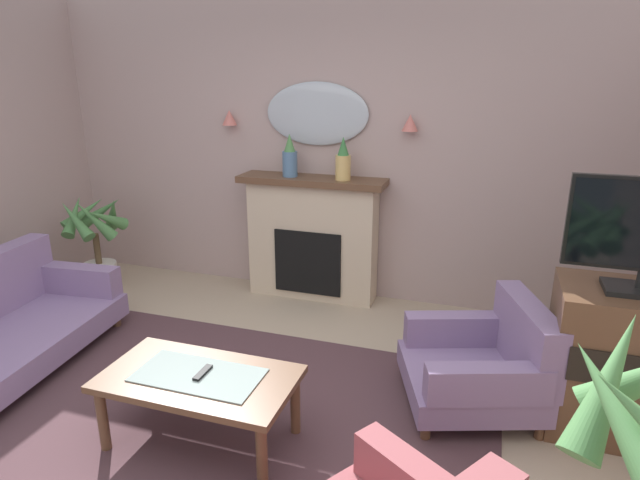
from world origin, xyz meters
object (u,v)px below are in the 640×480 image
object	(u,v)px
tv_remote	(203,373)
tv_cabinet	(623,362)
coffee_table	(199,384)
armchair_beside_couch	(485,363)
wall_mirror	(317,114)
wall_sconce_right	(410,123)
potted_plant_tall_palm	(96,240)
fireplace	(312,239)
mantel_vase_centre	(290,158)
wall_sconce_left	(229,117)
mantel_vase_left	(343,161)

from	to	relation	value
tv_remote	tv_cabinet	xyz separation A→B (m)	(2.28, 0.88, -0.00)
tv_remote	tv_cabinet	world-z (taller)	tv_cabinet
coffee_table	armchair_beside_couch	distance (m)	1.78
wall_mirror	wall_sconce_right	world-z (taller)	wall_mirror
armchair_beside_couch	potted_plant_tall_palm	distance (m)	3.75
wall_sconce_right	tv_cabinet	xyz separation A→B (m)	(1.54, -1.42, -1.21)
coffee_table	tv_remote	size ratio (longest dim) A/B	6.88
tv_remote	fireplace	bearing A→B (deg)	92.80
mantel_vase_centre	wall_sconce_left	bearing A→B (deg)	169.54
wall_mirror	wall_sconce_right	distance (m)	0.85
mantel_vase_left	coffee_table	xyz separation A→B (m)	(-0.21, -2.20, -0.94)
mantel_vase_left	coffee_table	size ratio (longest dim) A/B	0.34
mantel_vase_left	tv_remote	world-z (taller)	mantel_vase_left
fireplace	mantel_vase_left	distance (m)	0.81
fireplace	wall_mirror	size ratio (longest dim) A/B	1.42
fireplace	coffee_table	bearing A→B (deg)	-87.76
wall_sconce_right	armchair_beside_couch	size ratio (longest dim) A/B	0.14
tv_cabinet	mantel_vase_centre	bearing A→B (deg)	153.39
mantel_vase_left	mantel_vase_centre	bearing A→B (deg)	180.00
wall_mirror	tv_cabinet	bearing A→B (deg)	-31.55
wall_sconce_left	potted_plant_tall_palm	bearing A→B (deg)	-152.23
mantel_vase_left	tv_cabinet	distance (m)	2.61
wall_mirror	wall_sconce_left	bearing A→B (deg)	-176.63
fireplace	coffee_table	size ratio (longest dim) A/B	1.24
tv_remote	armchair_beside_couch	xyz separation A→B (m)	(1.52, 0.88, -0.15)
tv_remote	mantel_vase_centre	bearing A→B (deg)	98.04
wall_mirror	tv_cabinet	world-z (taller)	wall_mirror
wall_sconce_left	coffee_table	size ratio (longest dim) A/B	0.13
mantel_vase_centre	wall_mirror	distance (m)	0.46
fireplace	tv_cabinet	bearing A→B (deg)	-29.02
fireplace	armchair_beside_couch	xyz separation A→B (m)	(1.62, -1.33, -0.27)
coffee_table	potted_plant_tall_palm	world-z (taller)	potted_plant_tall_palm
wall_sconce_right	coffee_table	size ratio (longest dim) A/B	0.13
wall_sconce_right	tv_remote	size ratio (longest dim) A/B	0.88
fireplace	coffee_table	distance (m)	2.23
coffee_table	tv_cabinet	distance (m)	2.47
wall_sconce_left	tv_remote	distance (m)	2.77
armchair_beside_couch	potted_plant_tall_palm	world-z (taller)	potted_plant_tall_palm
fireplace	tv_cabinet	world-z (taller)	fireplace
mantel_vase_centre	armchair_beside_couch	world-z (taller)	mantel_vase_centre
wall_sconce_right	armchair_beside_couch	bearing A→B (deg)	-61.47
tv_cabinet	wall_mirror	bearing A→B (deg)	148.45
coffee_table	potted_plant_tall_palm	bearing A→B (deg)	141.28
mantel_vase_centre	coffee_table	size ratio (longest dim) A/B	0.35
mantel_vase_left	wall_mirror	xyz separation A→B (m)	(-0.30, 0.17, 0.39)
wall_mirror	tv_remote	bearing A→B (deg)	-87.36
wall_mirror	tv_cabinet	xyz separation A→B (m)	(2.39, -1.47, -1.26)
tv_remote	potted_plant_tall_palm	distance (m)	2.72
wall_sconce_left	wall_mirror	bearing A→B (deg)	3.37
wall_mirror	mantel_vase_left	bearing A→B (deg)	-29.54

